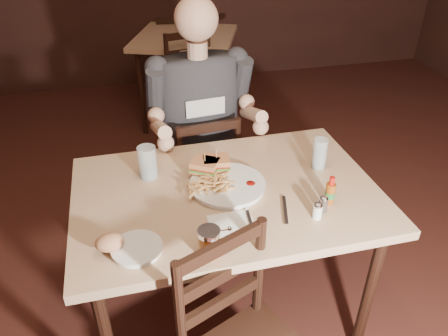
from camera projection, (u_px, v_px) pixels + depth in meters
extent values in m
cube|color=tan|center=(227.00, 195.00, 1.80)|extent=(1.25, 0.84, 0.04)
cylinder|color=black|center=(105.00, 234.00, 2.16)|extent=(0.05, 0.05, 0.73)
cylinder|color=black|center=(368.00, 295.00, 1.85)|extent=(0.05, 0.05, 0.73)
cylinder|color=black|center=(307.00, 202.00, 2.38)|extent=(0.05, 0.05, 0.73)
cube|color=tan|center=(185.00, 38.00, 3.65)|extent=(1.03, 1.03, 0.04)
cylinder|color=black|center=(142.00, 94.00, 3.63)|extent=(0.04, 0.04, 0.73)
cylinder|color=black|center=(160.00, 67.00, 4.16)|extent=(0.04, 0.04, 0.73)
cylinder|color=black|center=(218.00, 98.00, 3.56)|extent=(0.04, 0.04, 0.73)
cylinder|color=black|center=(227.00, 70.00, 4.09)|extent=(0.04, 0.04, 0.73)
cylinder|color=white|center=(227.00, 186.00, 1.80)|extent=(0.31, 0.31, 0.02)
ellipsoid|color=maroon|center=(251.00, 183.00, 1.79)|extent=(0.04, 0.04, 0.01)
cylinder|color=silver|center=(148.00, 162.00, 1.83)|extent=(0.08, 0.08, 0.14)
cylinder|color=silver|center=(320.00, 154.00, 1.90)|extent=(0.06, 0.06, 0.14)
cube|color=white|center=(232.00, 225.00, 1.60)|extent=(0.17, 0.15, 0.00)
cube|color=silver|center=(249.00, 218.00, 1.63)|extent=(0.03, 0.21, 0.00)
cube|color=silver|center=(285.00, 210.00, 1.67)|extent=(0.06, 0.17, 0.01)
cylinder|color=white|center=(137.00, 249.00, 1.49)|extent=(0.17, 0.17, 0.01)
ellipsoid|color=tan|center=(109.00, 242.00, 1.47)|extent=(0.10, 0.08, 0.06)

